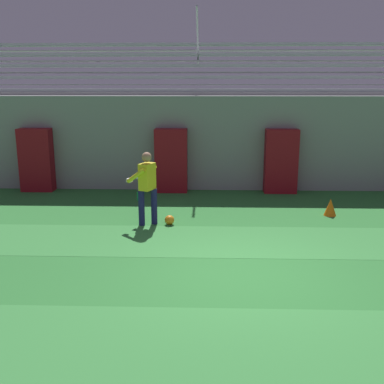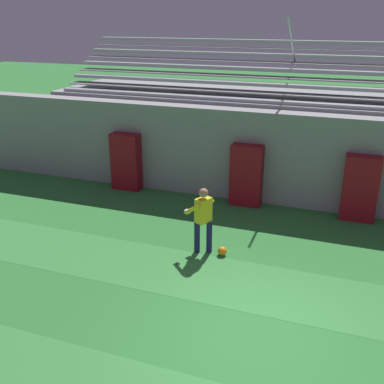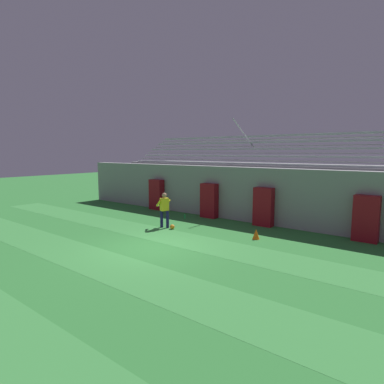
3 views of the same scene
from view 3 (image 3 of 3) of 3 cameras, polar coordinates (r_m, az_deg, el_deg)
ground_plane at (r=12.28m, az=-7.06°, el=-9.87°), size 80.00×80.00×0.00m
turf_stripe_mid at (r=10.94m, az=-15.43°, el=-12.22°), size 28.00×1.91×0.01m
turf_stripe_far at (r=13.42m, az=-2.06°, el=-8.33°), size 28.00×1.91×0.01m
back_wall at (r=17.08m, az=8.57°, el=-0.28°), size 24.00×0.60×2.80m
padding_pillar_gate_left at (r=17.54m, az=3.07°, el=-1.54°), size 0.95×0.44×1.87m
padding_pillar_gate_right at (r=15.92m, az=12.60°, el=-2.60°), size 0.95×0.44×1.87m
padding_pillar_far_left at (r=20.11m, az=-6.32°, el=-0.46°), size 0.95×0.44×1.87m
padding_pillar_far_right at (r=14.60m, az=28.54°, el=-4.18°), size 0.95×0.44×1.87m
bleacher_stand at (r=19.12m, az=12.07°, el=0.75°), size 18.00×4.05×5.43m
goalkeeper at (r=15.24m, az=-4.95°, el=-2.81°), size 0.69×0.72×1.67m
soccer_ball at (r=15.07m, az=-3.53°, el=-6.19°), size 0.22×0.22×0.22m
traffic_cone at (r=13.60m, az=11.31°, el=-7.35°), size 0.30×0.30×0.42m
water_bottle at (r=17.34m, az=-1.30°, el=-4.37°), size 0.07×0.07×0.24m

